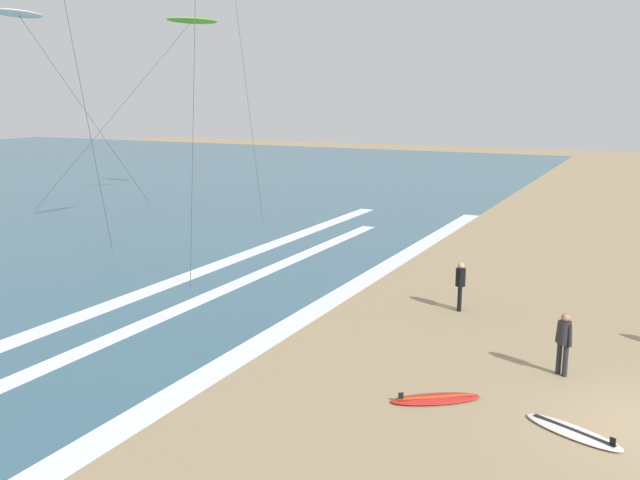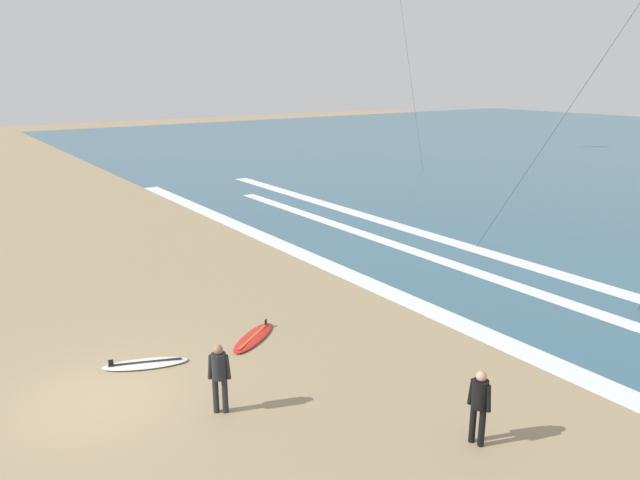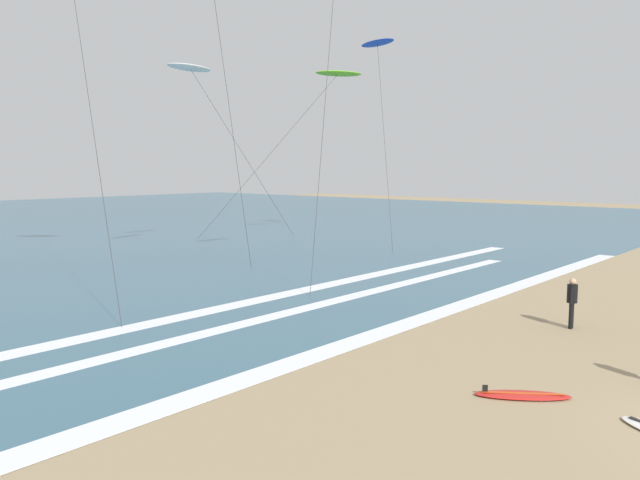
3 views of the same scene
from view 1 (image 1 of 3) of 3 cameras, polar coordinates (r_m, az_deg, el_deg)
name	(u,v)px [view 1 (image 1 of 3)]	position (r m, az deg, el deg)	size (l,w,h in m)	color
wave_foam_shoreline	(248,351)	(18.53, -6.18, -9.40)	(48.39, 0.89, 0.01)	white
wave_foam_mid_break	(130,330)	(20.77, -15.87, -7.41)	(36.63, 0.71, 0.01)	white
wave_foam_outer_break	(72,320)	(22.28, -20.38, -6.38)	(47.24, 0.85, 0.01)	white
surfer_mid_group	(460,282)	(22.04, 11.89, -3.51)	(0.52, 0.32, 1.60)	black
surfer_left_far	(564,338)	(17.68, 20.08, -7.89)	(0.37, 0.47, 1.60)	#232328
surfboard_near_water	(436,399)	(15.86, 9.83, -13.20)	(1.70, 2.06, 0.25)	red
surfboard_foreground_flat	(573,432)	(15.18, 20.79, -15.05)	(1.35, 2.17, 0.25)	silver
kite_lime_distant_high	(191,22)	(43.03, -10.92, 17.80)	(7.11, 9.62, 11.55)	#70C628
kite_white_distant_low	(19,15)	(37.83, -24.32, 17.08)	(11.95, 1.88, 11.06)	white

